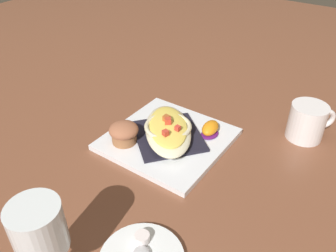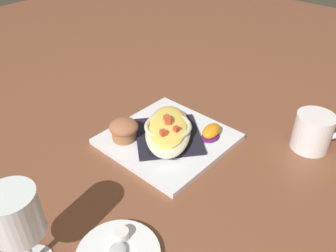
# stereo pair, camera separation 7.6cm
# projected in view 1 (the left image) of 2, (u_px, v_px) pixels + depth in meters

# --- Properties ---
(ground_plane) EXTENTS (2.60, 2.60, 0.00)m
(ground_plane) POSITION_uv_depth(u_px,v_px,m) (168.00, 141.00, 0.79)
(ground_plane) COLOR brown
(square_plate) EXTENTS (0.26, 0.26, 0.01)m
(square_plate) POSITION_uv_depth(u_px,v_px,m) (168.00, 139.00, 0.79)
(square_plate) COLOR white
(square_plate) RESTS_ON ground_plane
(folded_napkin) EXTENTS (0.21, 0.21, 0.01)m
(folded_napkin) POSITION_uv_depth(u_px,v_px,m) (168.00, 136.00, 0.78)
(folded_napkin) COLOR black
(folded_napkin) RESTS_ON square_plate
(gratin_dish) EXTENTS (0.22, 0.20, 0.04)m
(gratin_dish) POSITION_uv_depth(u_px,v_px,m) (168.00, 128.00, 0.77)
(gratin_dish) COLOR beige
(gratin_dish) RESTS_ON folded_napkin
(muffin) EXTENTS (0.06, 0.06, 0.05)m
(muffin) POSITION_uv_depth(u_px,v_px,m) (124.00, 132.00, 0.75)
(muffin) COLOR #9B633E
(muffin) RESTS_ON square_plate
(orange_garnish) EXTENTS (0.07, 0.05, 0.03)m
(orange_garnish) POSITION_uv_depth(u_px,v_px,m) (210.00, 129.00, 0.79)
(orange_garnish) COLOR #5A1868
(orange_garnish) RESTS_ON square_plate
(coffee_mug) EXTENTS (0.10, 0.09, 0.08)m
(coffee_mug) POSITION_uv_depth(u_px,v_px,m) (307.00, 123.00, 0.78)
(coffee_mug) COLOR white
(coffee_mug) RESTS_ON ground_plane
(stemmed_glass) EXTENTS (0.07, 0.07, 0.15)m
(stemmed_glass) POSITION_uv_depth(u_px,v_px,m) (39.00, 232.00, 0.46)
(stemmed_glass) COLOR white
(stemmed_glass) RESTS_ON ground_plane
(creamer_cup_0) EXTENTS (0.02, 0.02, 0.02)m
(creamer_cup_0) POSITION_uv_depth(u_px,v_px,m) (142.00, 238.00, 0.55)
(creamer_cup_0) COLOR white
(creamer_cup_0) RESTS_ON creamer_saucer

